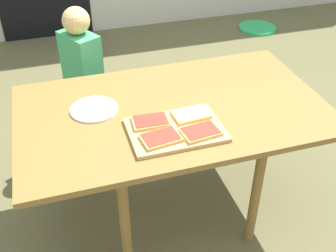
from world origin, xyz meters
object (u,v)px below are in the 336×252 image
(dining_table, at_px, (173,119))
(pizza_slice_far_left, at_px, (151,121))
(child_left, at_px, (84,78))
(cutting_board, at_px, (176,130))
(plate_white_left, at_px, (94,109))
(pizza_slice_near_right, at_px, (201,132))
(pizza_slice_near_left, at_px, (161,138))
(pizza_slice_far_right, at_px, (191,114))
(garden_hose_coil, at_px, (257,28))

(dining_table, bearing_deg, pizza_slice_far_left, -140.03)
(child_left, bearing_deg, pizza_slice_far_left, -74.83)
(cutting_board, height_order, plate_white_left, cutting_board)
(plate_white_left, relative_size, child_left, 0.23)
(pizza_slice_far_left, xyz_separation_m, child_left, (-0.21, 0.78, -0.16))
(pizza_slice_near_right, relative_size, child_left, 0.18)
(pizza_slice_near_left, bearing_deg, pizza_slice_near_right, -2.44)
(pizza_slice_far_right, height_order, garden_hose_coil, pizza_slice_far_right)
(pizza_slice_near_right, bearing_deg, pizza_slice_far_left, 143.20)
(dining_table, relative_size, pizza_slice_near_right, 8.36)
(pizza_slice_near_left, height_order, child_left, child_left)
(pizza_slice_far_left, relative_size, child_left, 0.17)
(dining_table, xyz_separation_m, pizza_slice_near_right, (0.04, -0.26, 0.09))
(pizza_slice_far_left, bearing_deg, child_left, 105.17)
(cutting_board, bearing_deg, plate_white_left, 138.89)
(pizza_slice_far_left, bearing_deg, plate_white_left, 137.33)
(pizza_slice_near_left, relative_size, child_left, 0.18)
(pizza_slice_near_right, height_order, pizza_slice_far_right, same)
(pizza_slice_far_left, relative_size, pizza_slice_near_left, 0.96)
(cutting_board, xyz_separation_m, pizza_slice_far_right, (0.10, 0.07, 0.02))
(dining_table, relative_size, pizza_slice_far_right, 8.62)
(dining_table, xyz_separation_m, garden_hose_coil, (1.69, 2.24, -0.62))
(pizza_slice_far_left, height_order, pizza_slice_near_left, same)
(pizza_slice_far_left, distance_m, garden_hose_coil, 3.07)
(garden_hose_coil, bearing_deg, pizza_slice_far_left, -127.86)
(cutting_board, distance_m, pizza_slice_near_left, 0.11)
(pizza_slice_far_right, height_order, plate_white_left, pizza_slice_far_right)
(garden_hose_coil, bearing_deg, cutting_board, -125.60)
(pizza_slice_far_right, bearing_deg, cutting_board, -144.22)
(pizza_slice_far_left, bearing_deg, pizza_slice_near_left, -85.98)
(pizza_slice_far_left, bearing_deg, dining_table, 39.97)
(pizza_slice_near_right, height_order, pizza_slice_far_left, same)
(cutting_board, distance_m, garden_hose_coil, 3.06)
(dining_table, distance_m, pizza_slice_far_right, 0.16)
(dining_table, distance_m, garden_hose_coil, 2.87)
(child_left, bearing_deg, pizza_slice_near_right, -66.62)
(pizza_slice_near_left, bearing_deg, pizza_slice_far_left, 94.02)
(dining_table, bearing_deg, cutting_board, -103.88)
(dining_table, relative_size, pizza_slice_near_left, 8.34)
(pizza_slice_far_left, height_order, garden_hose_coil, pizza_slice_far_left)
(cutting_board, xyz_separation_m, pizza_slice_far_left, (-0.09, 0.07, 0.02))
(cutting_board, relative_size, pizza_slice_far_right, 2.42)
(pizza_slice_near_right, bearing_deg, pizza_slice_near_left, 177.56)
(pizza_slice_near_left, distance_m, garden_hose_coil, 3.16)
(pizza_slice_far_right, bearing_deg, plate_white_left, 153.36)
(pizza_slice_near_right, xyz_separation_m, plate_white_left, (-0.41, 0.34, -0.02))
(pizza_slice_far_left, relative_size, plate_white_left, 0.75)
(cutting_board, bearing_deg, pizza_slice_near_left, -144.77)
(dining_table, distance_m, child_left, 0.75)
(dining_table, bearing_deg, garden_hose_coil, 52.93)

